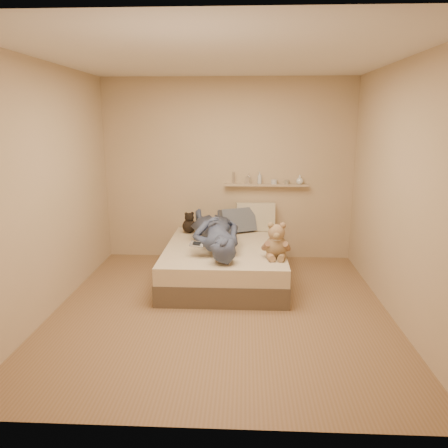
# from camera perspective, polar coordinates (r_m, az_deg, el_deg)

# --- Properties ---
(room) EXTENTS (3.80, 3.80, 3.80)m
(room) POSITION_cam_1_polar(r_m,az_deg,el_deg) (4.48, -0.41, 4.29)
(room) COLOR #8A6847
(room) RESTS_ON ground
(bed) EXTENTS (1.50, 1.90, 0.45)m
(bed) POSITION_cam_1_polar(r_m,az_deg,el_deg) (5.64, 0.14, -5.04)
(bed) COLOR brown
(bed) RESTS_ON floor
(game_console) EXTENTS (0.19, 0.13, 0.06)m
(game_console) POSITION_cam_1_polar(r_m,az_deg,el_deg) (5.07, -3.54, -2.65)
(game_console) COLOR #ADAFB4
(game_console) RESTS_ON bed
(teddy_bear) EXTENTS (0.35, 0.34, 0.43)m
(teddy_bear) POSITION_cam_1_polar(r_m,az_deg,el_deg) (5.07, 6.83, -2.51)
(teddy_bear) COLOR #8C6E4C
(teddy_bear) RESTS_ON bed
(dark_plush) EXTENTS (0.20, 0.20, 0.30)m
(dark_plush) POSITION_cam_1_polar(r_m,az_deg,el_deg) (6.18, -4.56, 0.02)
(dark_plush) COLOR black
(dark_plush) RESTS_ON bed
(pillow_cream) EXTENTS (0.56, 0.23, 0.41)m
(pillow_cream) POSITION_cam_1_polar(r_m,az_deg,el_deg) (6.32, 4.14, 0.97)
(pillow_cream) COLOR #C4B59B
(pillow_cream) RESTS_ON bed
(pillow_grey) EXTENTS (0.55, 0.43, 0.37)m
(pillow_grey) POSITION_cam_1_polar(r_m,az_deg,el_deg) (6.19, 1.81, 0.45)
(pillow_grey) COLOR #575D69
(pillow_grey) RESTS_ON bed
(person) EXTENTS (0.91, 1.76, 0.40)m
(person) POSITION_cam_1_polar(r_m,az_deg,el_deg) (5.49, -1.18, -0.91)
(person) COLOR #3F4963
(person) RESTS_ON bed
(wall_shelf) EXTENTS (1.20, 0.12, 0.03)m
(wall_shelf) POSITION_cam_1_polar(r_m,az_deg,el_deg) (6.33, 5.53, 5.10)
(wall_shelf) COLOR tan
(wall_shelf) RESTS_ON wall_back
(shelf_bottles) EXTENTS (1.03, 0.14, 0.17)m
(shelf_bottles) POSITION_cam_1_polar(r_m,az_deg,el_deg) (6.32, 6.59, 5.80)
(shelf_bottles) COLOR silver
(shelf_bottles) RESTS_ON wall_shelf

